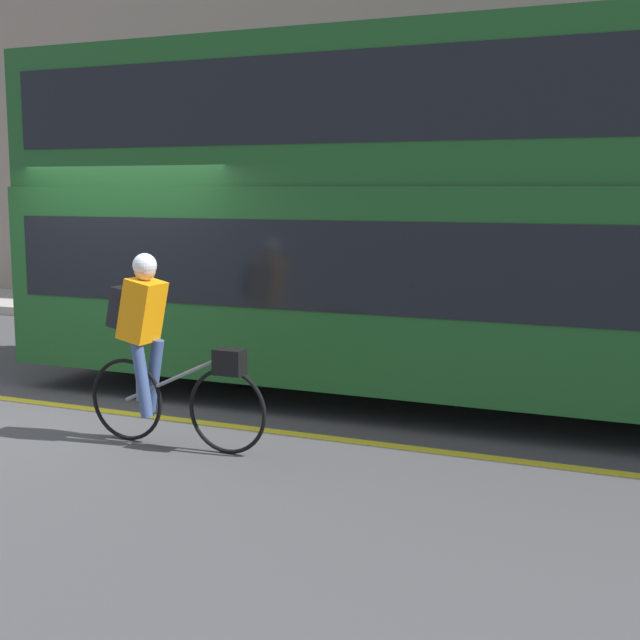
% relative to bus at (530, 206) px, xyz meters
% --- Properties ---
extents(ground_plane, '(80.00, 80.00, 0.00)m').
position_rel_bus_xyz_m(ground_plane, '(-4.02, -1.70, -2.10)').
color(ground_plane, '#424244').
extents(road_center_line, '(50.00, 0.14, 0.01)m').
position_rel_bus_xyz_m(road_center_line, '(-4.02, -1.68, -2.09)').
color(road_center_line, yellow).
rests_on(road_center_line, ground_plane).
extents(sidewalk_curb, '(60.00, 2.23, 0.15)m').
position_rel_bus_xyz_m(sidewalk_curb, '(-4.02, 4.39, -2.02)').
color(sidewalk_curb, '#A8A399').
rests_on(sidewalk_curb, ground_plane).
extents(building_facade, '(60.00, 0.30, 8.40)m').
position_rel_bus_xyz_m(building_facade, '(-4.02, 5.66, 2.10)').
color(building_facade, gray).
rests_on(building_facade, ground_plane).
extents(bus, '(11.01, 2.50, 3.77)m').
position_rel_bus_xyz_m(bus, '(0.00, 0.00, 0.00)').
color(bus, black).
rests_on(bus, ground_plane).
extents(cyclist_on_bike, '(1.80, 0.32, 1.71)m').
position_rel_bus_xyz_m(cyclist_on_bike, '(-2.76, -2.47, -1.19)').
color(cyclist_on_bike, black).
rests_on(cyclist_on_bike, ground_plane).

